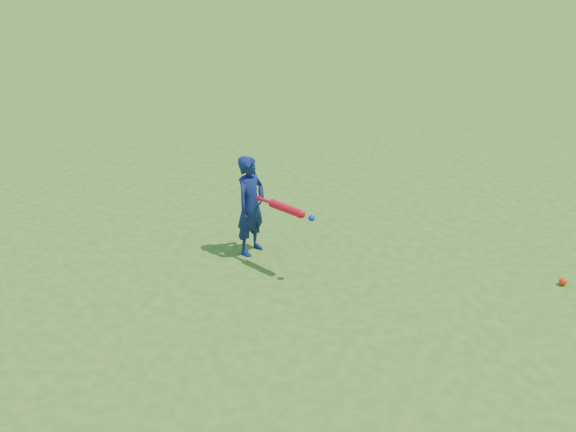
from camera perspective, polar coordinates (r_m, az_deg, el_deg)
The scene contains 4 objects.
ground at distance 6.70m, azimuth 0.03°, elevation -2.68°, with size 80.00×80.00×0.00m, color #396B19.
child at distance 6.38m, azimuth -3.34°, elevation 0.93°, with size 0.38×0.25×1.03m, color #101C4D.
ground_ball_red at distance 6.54m, azimuth 23.24°, elevation -5.38°, with size 0.07×0.07×0.07m, color red.
bat_swing at distance 5.95m, azimuth 0.06°, elevation 0.59°, with size 0.69×0.23×0.08m.
Camera 1 is at (2.67, -5.27, 3.17)m, focal length 40.00 mm.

